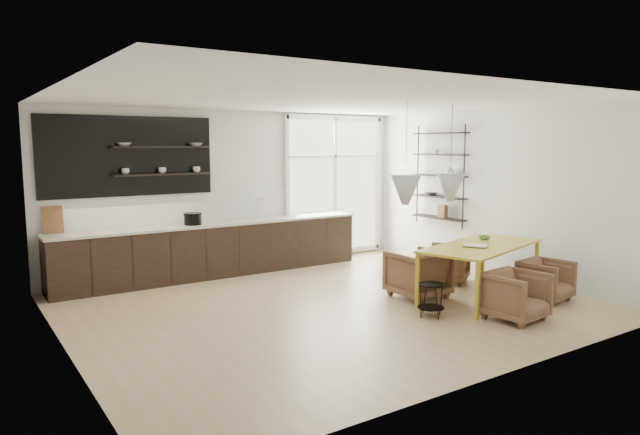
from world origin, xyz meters
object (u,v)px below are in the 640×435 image
at_px(dining_table, 481,248).
at_px(wire_stool, 431,295).
at_px(armchair_back_left, 418,274).
at_px(armchair_front_right, 546,280).
at_px(armchair_back_right, 447,263).
at_px(armchair_front_left, 516,296).

xyz_separation_m(dining_table, wire_stool, (-1.29, -0.28, -0.46)).
xyz_separation_m(armchair_back_left, wire_stool, (-0.55, -0.84, -0.07)).
bearing_deg(armchair_back_left, armchair_front_right, 140.93).
bearing_deg(armchair_back_right, wire_stool, 4.81).
bearing_deg(armchair_back_left, dining_table, 143.65).
bearing_deg(armchair_back_right, armchair_front_left, 34.74).
distance_m(armchair_back_left, wire_stool, 1.00).
bearing_deg(armchair_front_left, armchair_back_right, 62.20).
bearing_deg(dining_table, armchair_front_right, -58.11).
height_order(armchair_back_left, armchair_back_right, armchair_back_left).
bearing_deg(armchair_back_left, wire_stool, 57.54).
xyz_separation_m(dining_table, armchair_front_right, (0.69, -0.63, -0.45)).
height_order(armchair_back_left, wire_stool, armchair_back_left).
distance_m(dining_table, wire_stool, 1.40).
bearing_deg(armchair_front_left, wire_stool, 133.31).
xyz_separation_m(dining_table, armchair_front_left, (-0.47, -0.99, -0.43)).
relative_size(dining_table, armchair_front_right, 3.62).
relative_size(armchair_back_right, armchair_front_left, 0.97).
relative_size(armchair_back_left, armchair_back_right, 1.14).
xyz_separation_m(armchair_front_left, armchair_front_right, (1.16, 0.36, -0.02)).
distance_m(armchair_back_left, armchair_front_right, 1.87).
bearing_deg(armchair_back_right, armchair_back_left, -11.22).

